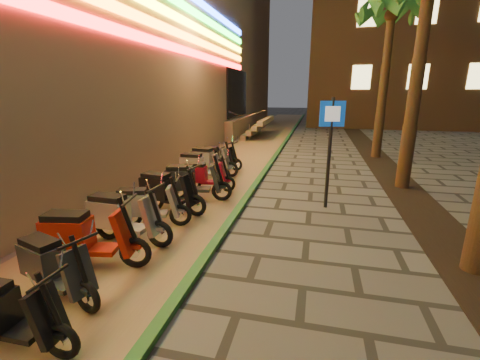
% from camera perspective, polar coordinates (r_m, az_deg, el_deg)
% --- Properties ---
extents(ground, '(120.00, 120.00, 0.00)m').
position_cam_1_polar(ground, '(4.68, -0.59, -22.81)').
color(ground, '#474442').
rests_on(ground, ground).
extents(parking_strip, '(3.40, 60.00, 0.01)m').
position_cam_1_polar(parking_strip, '(14.31, -0.99, 3.72)').
color(parking_strip, '#8C7251').
rests_on(parking_strip, ground).
extents(green_curb, '(0.18, 60.00, 0.10)m').
position_cam_1_polar(green_curb, '(13.98, 5.78, 3.55)').
color(green_curb, '#235F28').
rests_on(green_curb, ground).
extents(planting_strip, '(1.20, 40.00, 0.02)m').
position_cam_1_polar(planting_strip, '(9.44, 29.41, -4.49)').
color(planting_strip, black).
rests_on(planting_strip, ground).
extents(palm_d, '(2.97, 3.02, 7.16)m').
position_cam_1_polar(palm_d, '(16.09, 25.35, 24.95)').
color(palm_d, '#472D19').
rests_on(palm_d, ground).
extents(pedestrian_sign, '(0.60, 0.17, 2.78)m').
position_cam_1_polar(pedestrian_sign, '(8.25, 15.78, 7.16)').
color(pedestrian_sign, black).
rests_on(pedestrian_sign, ground).
extents(scooter_3, '(1.51, 0.53, 1.07)m').
position_cam_1_polar(scooter_3, '(4.77, -36.40, -18.59)').
color(scooter_3, black).
rests_on(scooter_3, ground).
extents(scooter_4, '(1.56, 0.81, 1.11)m').
position_cam_1_polar(scooter_4, '(5.47, -30.38, -13.11)').
color(scooter_4, black).
rests_on(scooter_4, ground).
extents(scooter_5, '(1.80, 0.78, 1.27)m').
position_cam_1_polar(scooter_5, '(6.05, -25.97, -9.07)').
color(scooter_5, black).
rests_on(scooter_5, ground).
extents(scooter_6, '(1.77, 0.62, 1.25)m').
position_cam_1_polar(scooter_6, '(6.74, -20.40, -6.08)').
color(scooter_6, black).
rests_on(scooter_6, ground).
extents(scooter_7, '(1.60, 0.81, 1.13)m').
position_cam_1_polar(scooter_7, '(7.36, -16.55, -4.35)').
color(scooter_7, black).
rests_on(scooter_7, ground).
extents(scooter_8, '(1.78, 0.74, 1.25)m').
position_cam_1_polar(scooter_8, '(8.13, -13.06, -1.84)').
color(scooter_8, black).
rests_on(scooter_8, ground).
extents(scooter_9, '(1.81, 0.79, 1.27)m').
position_cam_1_polar(scooter_9, '(8.84, -8.81, -0.19)').
color(scooter_9, black).
rests_on(scooter_9, ground).
extents(scooter_10, '(1.56, 0.55, 1.10)m').
position_cam_1_polar(scooter_10, '(9.69, -6.55, 0.82)').
color(scooter_10, black).
rests_on(scooter_10, ground).
extents(scooter_11, '(1.72, 0.60, 1.22)m').
position_cam_1_polar(scooter_11, '(10.69, -7.29, 2.45)').
color(scooter_11, black).
rests_on(scooter_11, ground).
extents(scooter_12, '(1.78, 0.72, 1.25)m').
position_cam_1_polar(scooter_12, '(11.54, -5.48, 3.55)').
color(scooter_12, black).
rests_on(scooter_12, ground).
extents(scooter_13, '(1.60, 0.56, 1.12)m').
position_cam_1_polar(scooter_13, '(12.34, -4.08, 4.08)').
color(scooter_13, black).
rests_on(scooter_13, ground).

